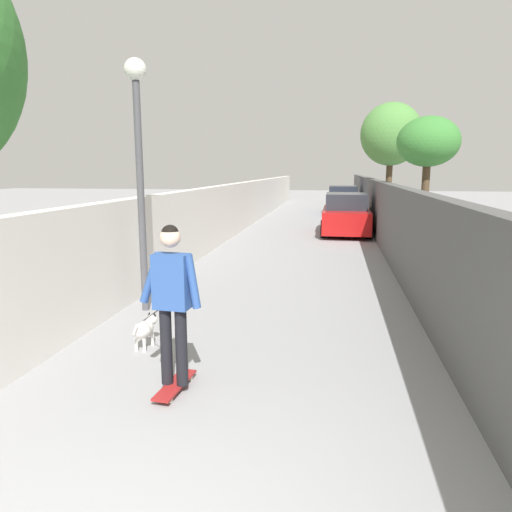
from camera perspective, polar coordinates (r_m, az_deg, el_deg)
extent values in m
plane|color=gray|center=(16.22, 5.48, 1.78)|extent=(80.00, 80.00, 0.00)
cube|color=silver|center=(14.57, -5.62, 4.57)|extent=(48.00, 0.30, 1.90)
cube|color=#4C4C4C|center=(14.15, 15.87, 4.30)|extent=(48.00, 0.30, 2.03)
cylinder|color=#473523|center=(15.27, 19.71, 5.77)|extent=(0.23, 0.23, 2.70)
ellipsoid|color=#387A33|center=(15.25, 20.16, 12.89)|extent=(1.83, 1.83, 1.48)
cylinder|color=#473523|center=(21.13, 15.74, 7.71)|extent=(0.26, 0.26, 3.12)
ellipsoid|color=#4C843D|center=(21.16, 16.06, 14.01)|extent=(2.54, 2.54, 2.61)
cylinder|color=#4C4C51|center=(8.23, -13.77, 6.67)|extent=(0.12, 0.12, 3.87)
sphere|color=silver|center=(8.37, -14.43, 21.07)|extent=(0.36, 0.36, 0.36)
cube|color=maroon|center=(5.52, -9.78, -15.11)|extent=(0.81, 0.26, 0.02)
cylinder|color=beige|center=(5.79, -9.26, -14.26)|extent=(0.06, 0.03, 0.06)
cylinder|color=beige|center=(5.74, -7.94, -14.45)|extent=(0.06, 0.03, 0.06)
cylinder|color=beige|center=(5.34, -11.74, -16.61)|extent=(0.06, 0.03, 0.06)
cylinder|color=beige|center=(5.28, -10.32, -16.86)|extent=(0.06, 0.03, 0.06)
cylinder|color=black|center=(5.38, -10.82, -10.64)|extent=(0.14, 0.14, 0.87)
cylinder|color=black|center=(5.31, -9.02, -10.87)|extent=(0.14, 0.14, 0.87)
cube|color=#2D5199|center=(5.12, -10.19, -3.05)|extent=(0.25, 0.40, 0.60)
cylinder|color=#2D5199|center=(5.22, -12.60, -2.59)|extent=(0.11, 0.29, 0.58)
cylinder|color=#2D5199|center=(5.03, -7.69, -3.09)|extent=(0.10, 0.18, 0.59)
sphere|color=beige|center=(5.03, -10.36, 2.26)|extent=(0.22, 0.22, 0.22)
sphere|color=black|center=(5.03, -10.38, 2.69)|extent=(0.19, 0.19, 0.19)
ellipsoid|color=white|center=(6.72, -13.42, -8.69)|extent=(0.40, 0.25, 0.22)
sphere|color=white|center=(6.91, -12.48, -7.50)|extent=(0.15, 0.15, 0.15)
cone|color=black|center=(6.90, -12.80, -6.83)|extent=(0.05, 0.05, 0.06)
cone|color=black|center=(6.87, -12.20, -6.90)|extent=(0.05, 0.05, 0.06)
cylinder|color=white|center=(6.91, -13.33, -9.71)|extent=(0.04, 0.04, 0.18)
cylinder|color=white|center=(6.86, -12.43, -9.83)|extent=(0.04, 0.04, 0.18)
cylinder|color=white|center=(6.71, -14.31, -10.39)|extent=(0.04, 0.04, 0.18)
cylinder|color=white|center=(6.65, -13.38, -10.52)|extent=(0.04, 0.04, 0.18)
cylinder|color=white|center=(6.50, -14.44, -8.67)|extent=(0.14, 0.04, 0.13)
cylinder|color=black|center=(5.92, -12.00, -6.60)|extent=(1.16, 0.85, 0.66)
cube|color=#B71414|center=(18.32, 10.80, 4.40)|extent=(3.94, 1.70, 0.80)
cube|color=#262B33|center=(18.26, 10.88, 6.53)|extent=(2.05, 1.50, 0.60)
cylinder|color=black|center=(19.55, 8.39, 4.15)|extent=(0.64, 0.22, 0.64)
cylinder|color=black|center=(19.59, 13.02, 4.00)|extent=(0.64, 0.22, 0.64)
cylinder|color=black|center=(17.13, 8.21, 3.26)|extent=(0.64, 0.22, 0.64)
cylinder|color=black|center=(17.17, 13.49, 3.10)|extent=(0.64, 0.22, 0.64)
cube|color=navy|center=(26.64, 10.45, 6.26)|extent=(3.92, 1.70, 0.80)
cube|color=#262B33|center=(26.60, 10.50, 7.72)|extent=(2.04, 1.50, 0.60)
cylinder|color=black|center=(27.87, 8.77, 6.00)|extent=(0.64, 0.22, 0.64)
cylinder|color=black|center=(27.90, 12.03, 5.90)|extent=(0.64, 0.22, 0.64)
cylinder|color=black|center=(25.45, 8.68, 5.59)|extent=(0.64, 0.22, 0.64)
cylinder|color=black|center=(25.48, 12.25, 5.47)|extent=(0.64, 0.22, 0.64)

